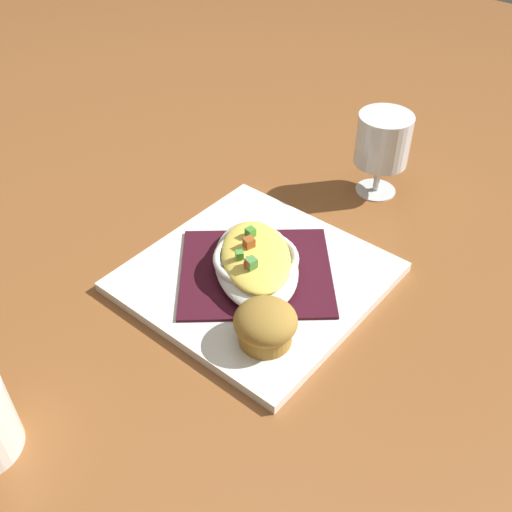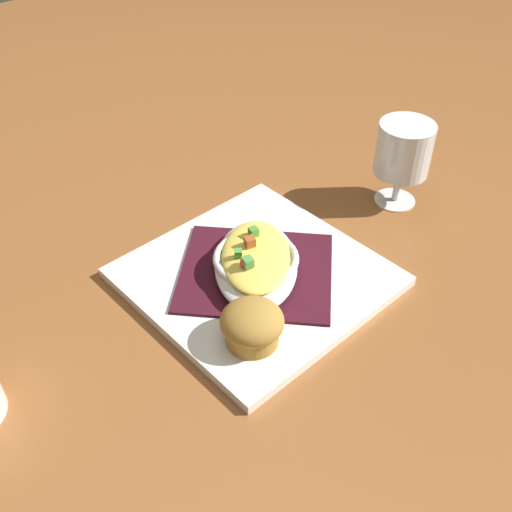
% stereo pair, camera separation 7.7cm
% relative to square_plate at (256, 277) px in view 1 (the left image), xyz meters
% --- Properties ---
extents(ground_plane, '(2.60, 2.60, 0.00)m').
position_rel_square_plate_xyz_m(ground_plane, '(0.00, 0.00, -0.01)').
color(ground_plane, brown).
extents(square_plate, '(0.30, 0.30, 0.01)m').
position_rel_square_plate_xyz_m(square_plate, '(0.00, 0.00, 0.00)').
color(square_plate, white).
rests_on(square_plate, ground_plane).
extents(folded_napkin, '(0.26, 0.26, 0.00)m').
position_rel_square_plate_xyz_m(folded_napkin, '(0.00, 0.00, 0.01)').
color(folded_napkin, '#3D111E').
rests_on(folded_napkin, square_plate).
extents(gratin_dish, '(0.20, 0.20, 0.05)m').
position_rel_square_plate_xyz_m(gratin_dish, '(-0.00, 0.00, 0.03)').
color(gratin_dish, silver).
rests_on(gratin_dish, folded_napkin).
extents(muffin, '(0.07, 0.07, 0.05)m').
position_rel_square_plate_xyz_m(muffin, '(-0.08, -0.08, 0.03)').
color(muffin, '#A7772E').
rests_on(muffin, square_plate).
extents(stemmed_glass, '(0.08, 0.08, 0.13)m').
position_rel_square_plate_xyz_m(stemmed_glass, '(0.29, -0.01, 0.08)').
color(stemmed_glass, white).
rests_on(stemmed_glass, ground_plane).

